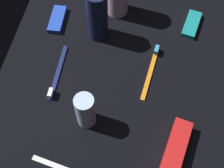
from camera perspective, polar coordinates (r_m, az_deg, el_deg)
The scene contains 8 objects.
ground_plane at distance 81.48cm, azimuth -0.00°, elevation -1.29°, with size 84.00×64.00×1.20cm, color black.
lotion_bottle at distance 86.17cm, azimuth -2.84°, elevation 13.00°, with size 6.08×6.08×18.57cm.
deodorant_stick at distance 72.42cm, azimuth -5.09°, elevation -5.08°, with size 4.79×4.79×10.70cm, color silver.
toothbrush_orange at distance 84.44cm, azimuth 7.46°, elevation 2.87°, with size 18.00×3.61×2.10cm.
toothbrush_navy at distance 84.12cm, azimuth -10.41°, elevation 1.81°, with size 18.01×1.30×2.10cm.
toothpaste_box_red at distance 73.57cm, azimuth 11.66°, elevation -13.07°, with size 17.60×4.40×3.20cm, color red.
snack_bar_blue at distance 96.45cm, azimuth -10.37°, elevation 12.01°, with size 10.40×4.00×1.50cm, color blue.
snack_bar_teal at distance 96.68cm, azimuth 14.89°, elevation 10.91°, with size 10.40×4.00×1.50cm, color teal.
Camera 1 is at (39.25, 6.46, 70.51)cm, focal length 48.07 mm.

